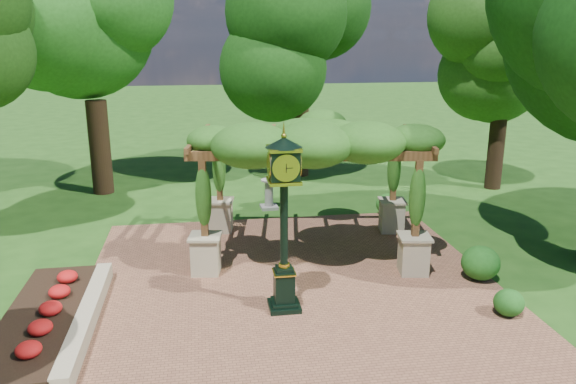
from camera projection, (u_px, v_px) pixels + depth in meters
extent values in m
plane|color=#1E4714|center=(306.00, 321.00, 12.06)|extent=(120.00, 120.00, 0.00)
cube|color=brown|center=(298.00, 300.00, 13.00)|extent=(10.00, 12.00, 0.04)
cube|color=#C6B793|center=(87.00, 318.00, 11.79)|extent=(0.35, 5.00, 0.40)
cube|color=red|center=(42.00, 322.00, 11.66)|extent=(1.50, 5.00, 0.36)
cube|color=black|center=(284.00, 306.00, 12.55)|extent=(0.69, 0.69, 0.10)
cube|color=black|center=(284.00, 287.00, 12.43)|extent=(0.43, 0.43, 0.78)
cube|color=gold|center=(284.00, 272.00, 12.33)|extent=(0.49, 0.49, 0.03)
cylinder|color=black|center=(284.00, 224.00, 12.03)|extent=(0.17, 0.17, 1.99)
cube|color=black|center=(284.00, 165.00, 11.68)|extent=(0.61, 0.61, 0.61)
cylinder|color=beige|center=(286.00, 168.00, 11.38)|extent=(0.52, 0.03, 0.52)
cone|color=black|center=(284.00, 142.00, 11.55)|extent=(0.78, 0.78, 0.22)
sphere|color=gold|center=(284.00, 136.00, 11.52)|extent=(0.12, 0.12, 0.12)
cube|color=tan|center=(206.00, 255.00, 14.34)|extent=(0.79, 0.79, 0.96)
cube|color=brown|center=(204.00, 198.00, 13.93)|extent=(0.19, 0.19, 1.97)
cube|color=tan|center=(414.00, 255.00, 14.32)|extent=(0.79, 0.79, 0.96)
cube|color=brown|center=(417.00, 198.00, 13.92)|extent=(0.19, 0.19, 1.97)
cube|color=tan|center=(221.00, 216.00, 17.41)|extent=(0.79, 0.79, 0.96)
cube|color=brown|center=(219.00, 169.00, 17.00)|extent=(0.19, 0.19, 1.97)
cube|color=tan|center=(392.00, 216.00, 17.39)|extent=(0.79, 0.79, 0.96)
cube|color=brown|center=(394.00, 169.00, 16.98)|extent=(0.19, 0.19, 1.97)
cube|color=brown|center=(311.00, 156.00, 13.63)|extent=(6.11, 1.12, 0.23)
cube|color=brown|center=(307.00, 134.00, 16.70)|extent=(6.11, 1.12, 0.23)
ellipsoid|color=#255518|center=(309.00, 133.00, 15.09)|extent=(6.69, 4.75, 1.06)
cube|color=#97978F|center=(269.00, 207.00, 19.90)|extent=(0.62, 0.62, 0.11)
cylinder|color=#97978F|center=(269.00, 194.00, 19.77)|extent=(0.32, 0.32, 0.96)
cylinder|color=#97978F|center=(269.00, 180.00, 19.63)|extent=(0.59, 0.59, 0.05)
ellipsoid|color=#1A5117|center=(509.00, 303.00, 12.17)|extent=(0.80, 0.80, 0.59)
ellipsoid|color=#1D5818|center=(481.00, 263.00, 13.96)|extent=(1.07, 1.07, 0.85)
ellipsoid|color=#266B1F|center=(388.00, 204.00, 19.04)|extent=(0.85, 0.85, 0.73)
cylinder|color=#322013|center=(100.00, 147.00, 21.46)|extent=(0.78, 0.78, 3.58)
ellipsoid|color=#24611B|center=(88.00, 21.00, 20.21)|extent=(5.15, 5.15, 5.66)
cylinder|color=#382716|center=(300.00, 138.00, 24.23)|extent=(0.75, 0.75, 3.30)
ellipsoid|color=#143B0E|center=(301.00, 36.00, 23.08)|extent=(4.79, 4.79, 5.20)
cylinder|color=black|center=(496.00, 150.00, 22.17)|extent=(0.63, 0.63, 3.07)
ellipsoid|color=#265217|center=(506.00, 47.00, 21.10)|extent=(3.74, 3.74, 4.85)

